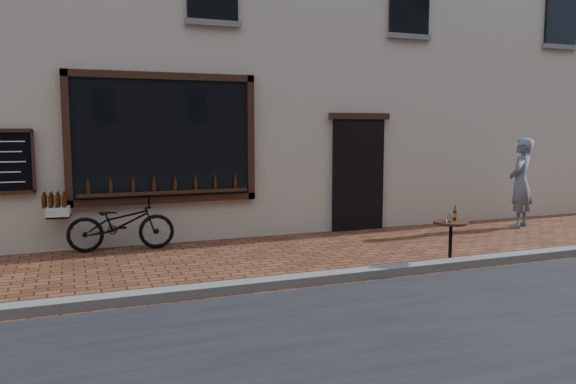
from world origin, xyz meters
name	(u,v)px	position (x,y,z in m)	size (l,w,h in m)	color
ground	(355,283)	(0.00, 0.00, 0.00)	(90.00, 90.00, 0.00)	#4D2818
kerb	(348,275)	(0.00, 0.20, 0.06)	(90.00, 0.25, 0.12)	slate
cargo_bicycle	(119,223)	(-2.71, 3.20, 0.46)	(2.08, 0.75, 0.97)	black
bistro_table	(451,234)	(1.77, 0.35, 0.47)	(0.51, 0.51, 0.88)	black
pedestrian	(521,183)	(5.14, 2.51, 0.92)	(0.67, 0.44, 1.83)	slate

